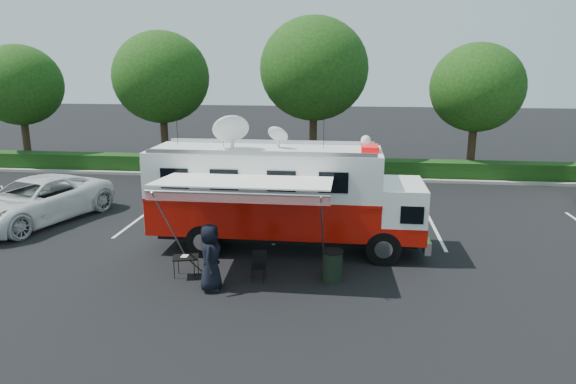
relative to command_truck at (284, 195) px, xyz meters
name	(u,v)px	position (x,y,z in m)	size (l,w,h in m)	color
ground_plane	(286,248)	(0.08, 0.00, -1.92)	(120.00, 120.00, 0.00)	black
back_border	(334,86)	(1.22, 12.90, 3.09)	(60.00, 6.14, 8.87)	#9E998E
stall_lines	(283,222)	(-0.42, 3.00, -1.91)	(24.12, 5.50, 0.01)	silver
command_truck	(284,195)	(0.00, 0.00, 0.00)	(9.32, 2.56, 4.48)	black
awning	(244,185)	(-0.84, -2.66, 0.97)	(5.09, 2.63, 3.07)	white
white_suv	(37,222)	(-10.36, 1.80, -1.92)	(2.97, 6.45, 1.79)	silver
person	(212,289)	(-1.64, -3.59, -1.92)	(0.96, 0.62, 1.96)	black
folding_table	(186,258)	(-2.63, -2.79, -1.32)	(0.86, 0.71, 0.65)	black
folding_chair	(259,263)	(-0.39, -2.76, -1.38)	(0.51, 0.53, 0.91)	black
trash_bin	(332,266)	(1.77, -2.57, -1.44)	(0.64, 0.64, 0.95)	black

